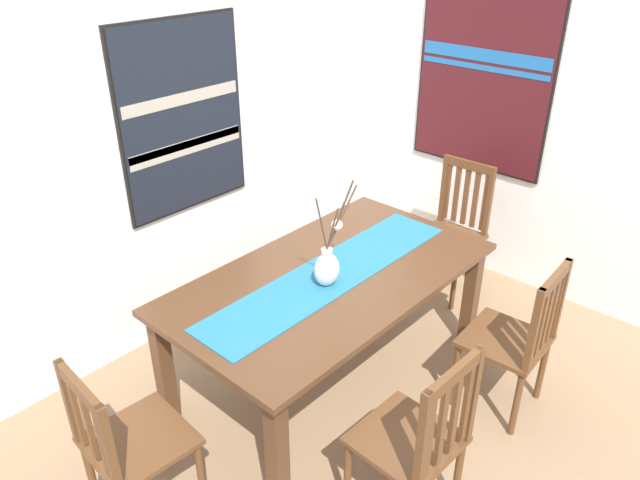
{
  "coord_description": "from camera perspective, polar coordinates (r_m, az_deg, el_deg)",
  "views": [
    {
      "loc": [
        -2.11,
        -1.16,
        2.49
      ],
      "look_at": [
        0.0,
        0.76,
        0.93
      ],
      "focal_mm": 33.86,
      "sensor_mm": 36.0,
      "label": 1
    }
  ],
  "objects": [
    {
      "name": "ground_plane",
      "position": [
        3.47,
        9.81,
        -17.98
      ],
      "size": [
        6.4,
        6.4,
        0.03
      ],
      "primitive_type": "cube",
      "color": "#8E7051"
    },
    {
      "name": "wall_back",
      "position": [
        3.86,
        -12.41,
        10.84
      ],
      "size": [
        6.4,
        0.12,
        2.7
      ],
      "primitive_type": "cube",
      "color": "white",
      "rests_on": "ground_plane"
    },
    {
      "name": "wall_side",
      "position": [
        4.29,
        25.46,
        10.55
      ],
      "size": [
        0.12,
        6.4,
        2.7
      ],
      "primitive_type": "cube",
      "color": "white",
      "rests_on": "ground_plane"
    },
    {
      "name": "dining_table",
      "position": [
        3.38,
        1.02,
        -4.6
      ],
      "size": [
        1.86,
        1.03,
        0.72
      ],
      "color": "#51331E",
      "rests_on": "ground_plane"
    },
    {
      "name": "table_runner",
      "position": [
        3.33,
        1.03,
        -3.22
      ],
      "size": [
        1.72,
        0.36,
        0.01
      ],
      "primitive_type": "cube",
      "color": "#236B93",
      "rests_on": "dining_table"
    },
    {
      "name": "centerpiece_vase",
      "position": [
        3.18,
        0.73,
        -2.35
      ],
      "size": [
        0.26,
        0.2,
        0.63
      ],
      "color": "silver",
      "rests_on": "dining_table"
    },
    {
      "name": "chair_0",
      "position": [
        3.43,
        18.17,
        -8.7
      ],
      "size": [
        0.44,
        0.44,
        0.93
      ],
      "color": "brown",
      "rests_on": "ground_plane"
    },
    {
      "name": "chair_1",
      "position": [
        2.77,
        9.3,
        -18.03
      ],
      "size": [
        0.43,
        0.43,
        0.95
      ],
      "color": "brown",
      "rests_on": "ground_plane"
    },
    {
      "name": "chair_2",
      "position": [
        4.43,
        12.54,
        1.21
      ],
      "size": [
        0.43,
        0.43,
        0.96
      ],
      "color": "brown",
      "rests_on": "ground_plane"
    },
    {
      "name": "chair_3",
      "position": [
        2.88,
        -17.78,
        -17.77
      ],
      "size": [
        0.45,
        0.45,
        0.89
      ],
      "color": "brown",
      "rests_on": "ground_plane"
    },
    {
      "name": "painting_on_back_wall",
      "position": [
        3.74,
        -12.87,
        11.18
      ],
      "size": [
        0.87,
        0.05,
        1.15
      ],
      "color": "black"
    },
    {
      "name": "painting_on_side_wall",
      "position": [
        4.51,
        15.19,
        14.58
      ],
      "size": [
        0.05,
        1.03,
        1.31
      ],
      "color": "black"
    }
  ]
}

